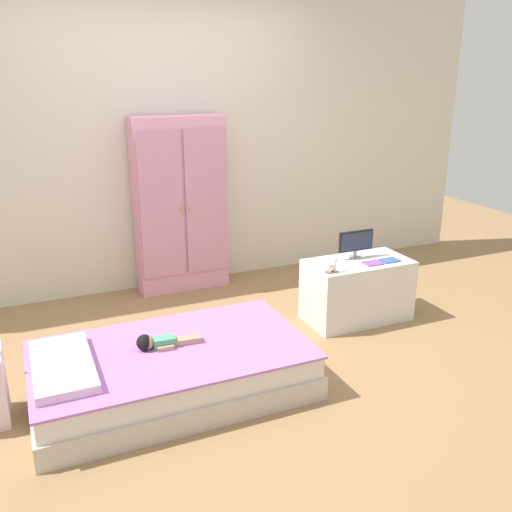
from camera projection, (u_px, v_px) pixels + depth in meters
ground_plane at (225, 360)px, 3.79m from camera, size 10.00×10.00×0.02m
back_wall at (157, 135)px, 4.73m from camera, size 6.40×0.05×2.70m
bed at (172, 370)px, 3.37m from camera, size 1.64×0.94×0.29m
pillow at (63, 366)px, 3.08m from camera, size 0.32×0.67×0.05m
doll at (157, 342)px, 3.32m from camera, size 0.39×0.14×0.10m
wardrobe at (180, 205)px, 4.81m from camera, size 0.78×0.29×1.52m
tv_stand at (357, 290)px, 4.34m from camera, size 0.80×0.43×0.48m
tv_monitor at (356, 242)px, 4.29m from camera, size 0.29×0.10×0.22m
rocking_horse_toy at (333, 266)px, 4.00m from camera, size 0.09×0.04×0.11m
book_purple at (373, 263)px, 4.20m from camera, size 0.14×0.11×0.01m
book_blue at (390, 260)px, 4.26m from camera, size 0.14×0.10×0.01m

